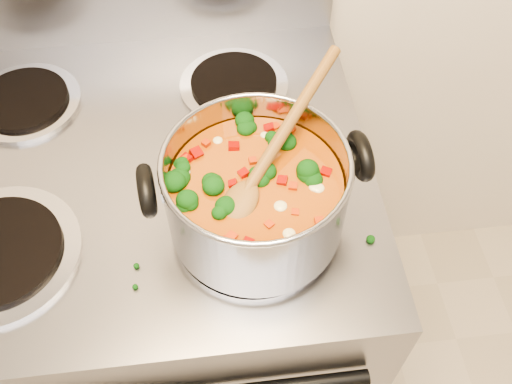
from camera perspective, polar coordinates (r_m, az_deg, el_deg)
The scene contains 4 objects.
electric_range at distance 1.34m, azimuth -9.07°, elevation -9.25°, with size 0.79×0.72×1.08m.
stockpot at distance 0.80m, azimuth 0.01°, elevation -0.29°, with size 0.32×0.26×0.16m.
wooden_spoon at distance 0.77m, azimuth 0.89°, elevation 3.00°, with size 0.22×0.26×0.10m.
cooktop_crumbs at distance 0.84m, azimuth -2.59°, elevation -5.92°, with size 0.31×0.34×0.01m.
Camera 1 is at (0.07, 0.54, 1.65)m, focal length 40.00 mm.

